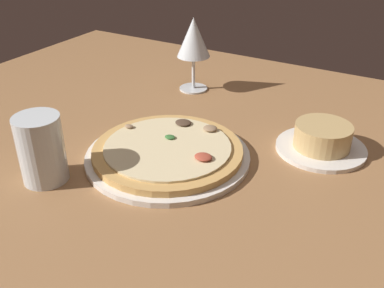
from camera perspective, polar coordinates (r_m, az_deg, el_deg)
The scene contains 5 objects.
dining_table at distance 79.91cm, azimuth 3.08°, elevation -3.17°, with size 150.00×110.00×4.00cm, color #996B42.
pizza_main at distance 78.48cm, azimuth -3.10°, elevation -1.08°, with size 29.04×29.04×3.34cm.
ramekin_on_saucer at distance 83.79cm, azimuth 16.33°, elevation 0.51°, with size 16.29×16.29×5.12cm.
wine_glass_far at distance 103.58cm, azimuth 0.20°, elevation 13.18°, with size 7.63×7.63×17.10cm.
water_glass at distance 74.84cm, azimuth -18.67°, elevation -1.09°, with size 7.36×7.36×11.30cm.
Camera 1 is at (29.97, -60.29, 45.04)cm, focal length 41.61 mm.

